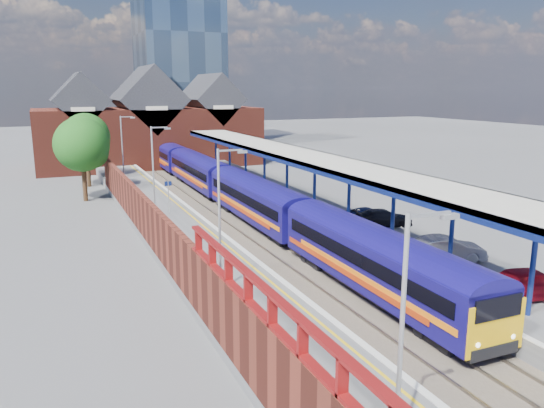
{
  "coord_description": "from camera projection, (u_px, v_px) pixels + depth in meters",
  "views": [
    {
      "loc": [
        -13.93,
        -17.41,
        10.75
      ],
      "look_at": [
        0.84,
        16.64,
        2.6
      ],
      "focal_mm": 35.0,
      "sensor_mm": 36.0,
      "label": 1
    }
  ],
  "objects": [
    {
      "name": "ground",
      "position": [
        208.0,
        204.0,
        50.2
      ],
      "size": [
        240.0,
        240.0,
        0.0
      ],
      "primitive_type": "plane",
      "color": "#5B5B5E",
      "rests_on": "ground"
    },
    {
      "name": "ballast_bed",
      "position": [
        245.0,
        229.0,
        41.24
      ],
      "size": [
        6.0,
        76.0,
        0.06
      ],
      "primitive_type": "cube",
      "color": "#473D33",
      "rests_on": "ground"
    },
    {
      "name": "rails",
      "position": [
        245.0,
        228.0,
        41.22
      ],
      "size": [
        4.51,
        76.0,
        0.14
      ],
      "color": "slate",
      "rests_on": "ground"
    },
    {
      "name": "left_platform",
      "position": [
        175.0,
        230.0,
        39.0
      ],
      "size": [
        5.0,
        76.0,
        1.0
      ],
      "primitive_type": "cube",
      "color": "#565659",
      "rests_on": "ground"
    },
    {
      "name": "right_platform",
      "position": [
        313.0,
        216.0,
        43.47
      ],
      "size": [
        6.0,
        76.0,
        1.0
      ],
      "primitive_type": "cube",
      "color": "#565659",
      "rests_on": "ground"
    },
    {
      "name": "coping_left",
      "position": [
        206.0,
        220.0,
        39.8
      ],
      "size": [
        0.3,
        76.0,
        0.05
      ],
      "primitive_type": "cube",
      "color": "silver",
      "rests_on": "left_platform"
    },
    {
      "name": "coping_right",
      "position": [
        282.0,
        213.0,
        42.25
      ],
      "size": [
        0.3,
        76.0,
        0.05
      ],
      "primitive_type": "cube",
      "color": "silver",
      "rests_on": "right_platform"
    },
    {
      "name": "yellow_line",
      "position": [
        198.0,
        221.0,
        39.57
      ],
      "size": [
        0.14,
        76.0,
        0.01
      ],
      "primitive_type": "cube",
      "color": "yellow",
      "rests_on": "left_platform"
    },
    {
      "name": "train",
      "position": [
        225.0,
        182.0,
        49.68
      ],
      "size": [
        2.94,
        65.92,
        3.45
      ],
      "color": "#140E62",
      "rests_on": "ground"
    },
    {
      "name": "canopy",
      "position": [
        298.0,
        156.0,
        44.0
      ],
      "size": [
        4.5,
        52.0,
        4.48
      ],
      "color": "navy",
      "rests_on": "right_platform"
    },
    {
      "name": "lamp_post_a",
      "position": [
        406.0,
        335.0,
        12.61
      ],
      "size": [
        1.48,
        0.18,
        7.0
      ],
      "color": "#A5A8AA",
      "rests_on": "left_platform"
    },
    {
      "name": "lamp_post_b",
      "position": [
        222.0,
        212.0,
        25.16
      ],
      "size": [
        1.48,
        0.18,
        7.0
      ],
      "color": "#A5A8AA",
      "rests_on": "left_platform"
    },
    {
      "name": "lamp_post_c",
      "position": [
        155.0,
        167.0,
        39.49
      ],
      "size": [
        1.48,
        0.18,
        7.0
      ],
      "color": "#A5A8AA",
      "rests_on": "left_platform"
    },
    {
      "name": "lamp_post_d",
      "position": [
        124.0,
        146.0,
        53.83
      ],
      "size": [
        1.48,
        0.18,
        7.0
      ],
      "color": "#A5A8AA",
      "rests_on": "left_platform"
    },
    {
      "name": "platform_sign",
      "position": [
        168.0,
        191.0,
        42.31
      ],
      "size": [
        0.55,
        0.08,
        2.5
      ],
      "color": "#A5A8AA",
      "rests_on": "left_platform"
    },
    {
      "name": "brick_wall",
      "position": [
        156.0,
        229.0,
        31.78
      ],
      "size": [
        0.35,
        50.0,
        3.86
      ],
      "color": "maroon",
      "rests_on": "left_platform"
    },
    {
      "name": "station_building",
      "position": [
        149.0,
        127.0,
        74.12
      ],
      "size": [
        30.0,
        12.12,
        13.78
      ],
      "color": "maroon",
      "rests_on": "ground"
    },
    {
      "name": "glass_tower",
      "position": [
        178.0,
        34.0,
        94.56
      ],
      "size": [
        14.2,
        14.2,
        40.3
      ],
      "color": "#435973",
      "rests_on": "ground"
    },
    {
      "name": "tree_near",
      "position": [
        84.0,
        146.0,
        50.32
      ],
      "size": [
        5.2,
        5.2,
        8.1
      ],
      "color": "#382314",
      "rests_on": "ground"
    },
    {
      "name": "tree_far",
      "position": [
        87.0,
        138.0,
        57.88
      ],
      "size": [
        5.2,
        5.2,
        8.1
      ],
      "color": "#382314",
      "rests_on": "ground"
    },
    {
      "name": "parked_car_red",
      "position": [
        531.0,
        283.0,
        25.0
      ],
      "size": [
        4.67,
        2.72,
        1.49
      ],
      "primitive_type": "imported",
      "rotation": [
        0.0,
        0.0,
        1.34
      ],
      "color": "#A30D1C",
      "rests_on": "right_platform"
    },
    {
      "name": "parked_car_silver",
      "position": [
        446.0,
        249.0,
        30.34
      ],
      "size": [
        4.64,
        2.93,
        1.44
      ],
      "primitive_type": "imported",
      "rotation": [
        0.0,
        0.0,
        1.22
      ],
      "color": "#B3B3B8",
      "rests_on": "right_platform"
    },
    {
      "name": "parked_car_dark",
      "position": [
        383.0,
        218.0,
        38.04
      ],
      "size": [
        4.55,
        2.58,
        1.24
      ],
      "primitive_type": "imported",
      "rotation": [
        0.0,
        0.0,
        1.37
      ],
      "color": "black",
      "rests_on": "right_platform"
    },
    {
      "name": "parked_car_blue",
      "position": [
        369.0,
        215.0,
        39.4
      ],
      "size": [
        3.91,
        1.94,
        1.06
      ],
      "primitive_type": "imported",
      "rotation": [
        0.0,
        0.0,
        1.52
      ],
      "color": "navy",
      "rests_on": "right_platform"
    }
  ]
}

